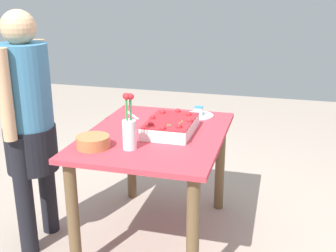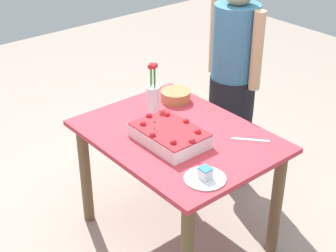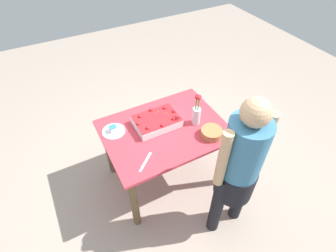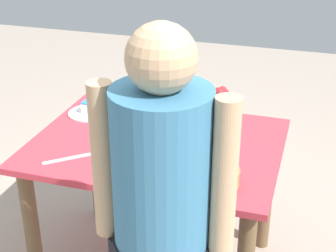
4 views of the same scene
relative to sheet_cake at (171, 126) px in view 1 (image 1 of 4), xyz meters
The scene contains 8 objects.
ground_plane 0.79m from the sheet_cake, 68.16° to the right, with size 8.00×8.00×0.00m, color #A59586.
dining_table 0.20m from the sheet_cake, 68.16° to the right, with size 1.12×0.85×0.74m.
sheet_cake is the anchor object (origin of this frame).
serving_plate_with_slice 0.40m from the sheet_cake, 165.76° to the left, with size 0.21×0.21×0.07m.
cake_knife 0.46m from the sheet_cake, 128.04° to the right, with size 0.21×0.02×0.00m, color silver.
flower_vase 0.38m from the sheet_cake, 24.16° to the right, with size 0.08×0.08×0.32m.
fruit_bowl 0.52m from the sheet_cake, 44.30° to the right, with size 0.19×0.19×0.07m, color #AE7443.
person_standing 0.87m from the sheet_cake, 69.96° to the right, with size 0.45×0.31×1.49m.
Camera 1 is at (2.38, 0.73, 1.61)m, focal length 45.00 mm.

